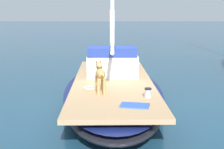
{
  "coord_description": "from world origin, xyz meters",
  "views": [
    {
      "loc": [
        -0.02,
        -9.05,
        2.55
      ],
      "look_at": [
        0.0,
        -1.0,
        1.01
      ],
      "focal_mm": 55.77,
      "sensor_mm": 36.0,
      "label": 1
    }
  ],
  "objects_px": {
    "deck_winch": "(147,93)",
    "coiled_rope": "(89,88)",
    "deck_towel": "(134,105)",
    "dog_tan": "(99,74)",
    "sailboat_main": "(112,92)"
  },
  "relations": [
    {
      "from": "deck_winch",
      "to": "coiled_rope",
      "type": "height_order",
      "value": "deck_winch"
    },
    {
      "from": "sailboat_main",
      "to": "deck_towel",
      "type": "distance_m",
      "value": 2.54
    },
    {
      "from": "deck_winch",
      "to": "coiled_rope",
      "type": "distance_m",
      "value": 1.53
    },
    {
      "from": "dog_tan",
      "to": "coiled_rope",
      "type": "height_order",
      "value": "dog_tan"
    },
    {
      "from": "dog_tan",
      "to": "coiled_rope",
      "type": "relative_size",
      "value": 2.89
    },
    {
      "from": "dog_tan",
      "to": "deck_winch",
      "type": "xyz_separation_m",
      "value": [
        1.04,
        -0.44,
        -0.32
      ]
    },
    {
      "from": "coiled_rope",
      "to": "deck_towel",
      "type": "relative_size",
      "value": 0.58
    },
    {
      "from": "sailboat_main",
      "to": "deck_winch",
      "type": "bearing_deg",
      "value": -67.46
    },
    {
      "from": "deck_winch",
      "to": "coiled_rope",
      "type": "bearing_deg",
      "value": 148.17
    },
    {
      "from": "sailboat_main",
      "to": "deck_towel",
      "type": "height_order",
      "value": "deck_towel"
    },
    {
      "from": "dog_tan",
      "to": "deck_towel",
      "type": "relative_size",
      "value": 1.67
    },
    {
      "from": "dog_tan",
      "to": "deck_winch",
      "type": "relative_size",
      "value": 4.46
    },
    {
      "from": "deck_winch",
      "to": "coiled_rope",
      "type": "xyz_separation_m",
      "value": [
        -1.3,
        0.8,
        -0.08
      ]
    },
    {
      "from": "dog_tan",
      "to": "sailboat_main",
      "type": "bearing_deg",
      "value": 78.08
    },
    {
      "from": "coiled_rope",
      "to": "deck_towel",
      "type": "distance_m",
      "value": 1.76
    }
  ]
}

